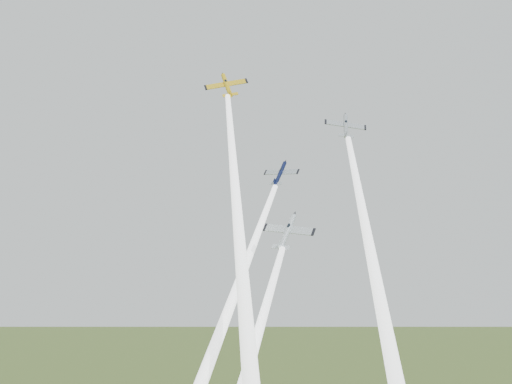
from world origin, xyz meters
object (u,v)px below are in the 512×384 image
(plane_silver_right, at_px, (346,126))
(plane_silver_low, at_px, (287,232))
(plane_yellow, at_px, (227,85))
(plane_navy, at_px, (280,173))

(plane_silver_right, height_order, plane_silver_low, plane_silver_right)
(plane_yellow, height_order, plane_silver_right, plane_yellow)
(plane_navy, distance_m, plane_silver_right, 14.60)
(plane_yellow, xyz_separation_m, plane_silver_low, (13.68, -13.15, -28.28))
(plane_yellow, bearing_deg, plane_silver_right, -25.60)
(plane_silver_right, bearing_deg, plane_navy, 148.95)
(plane_yellow, xyz_separation_m, plane_navy, (9.70, 1.53, -16.66))
(plane_yellow, bearing_deg, plane_navy, -12.44)
(plane_silver_low, bearing_deg, plane_yellow, 148.22)
(plane_silver_right, xyz_separation_m, plane_silver_low, (-8.23, -11.53, -18.98))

